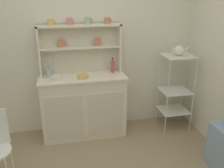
# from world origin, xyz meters

# --- Properties ---
(wall_back) EXTENTS (3.84, 0.05, 2.50)m
(wall_back) POSITION_xyz_m (0.00, 1.62, 1.25)
(wall_back) COLOR silver
(wall_back) RESTS_ON ground
(hutch_cabinet) EXTENTS (1.16, 0.45, 0.87)m
(hutch_cabinet) POSITION_xyz_m (-0.05, 1.37, 0.45)
(hutch_cabinet) COLOR silver
(hutch_cabinet) RESTS_ON ground
(hutch_shelf_unit) EXTENTS (1.08, 0.18, 0.66)m
(hutch_shelf_unit) POSITION_xyz_m (-0.05, 1.53, 1.26)
(hutch_shelf_unit) COLOR beige
(hutch_shelf_unit) RESTS_ON hutch_cabinet
(bakers_rack) EXTENTS (0.41, 0.37, 1.11)m
(bakers_rack) POSITION_xyz_m (1.27, 1.29, 0.67)
(bakers_rack) COLOR silver
(bakers_rack) RESTS_ON ground
(cup_gold_0) EXTENTS (0.10, 0.08, 0.08)m
(cup_gold_0) POSITION_xyz_m (-0.40, 1.49, 1.57)
(cup_gold_0) COLOR #DBB760
(cup_gold_0) RESTS_ON hutch_shelf_unit
(cup_rose_1) EXTENTS (0.09, 0.08, 0.09)m
(cup_rose_1) POSITION_xyz_m (-0.17, 1.49, 1.58)
(cup_rose_1) COLOR #D17A84
(cup_rose_1) RESTS_ON hutch_shelf_unit
(cup_sage_2) EXTENTS (0.10, 0.08, 0.09)m
(cup_sage_2) POSITION_xyz_m (0.07, 1.49, 1.58)
(cup_sage_2) COLOR #9EB78E
(cup_sage_2) RESTS_ON hutch_shelf_unit
(cup_terracotta_3) EXTENTS (0.09, 0.08, 0.08)m
(cup_terracotta_3) POSITION_xyz_m (0.32, 1.49, 1.57)
(cup_terracotta_3) COLOR #C67556
(cup_terracotta_3) RESTS_ON hutch_shelf_unit
(bowl_mixing_large) EXTENTS (0.14, 0.14, 0.05)m
(bowl_mixing_large) POSITION_xyz_m (-0.38, 1.29, 0.90)
(bowl_mixing_large) COLOR silver
(bowl_mixing_large) RESTS_ON hutch_cabinet
(bowl_floral_medium) EXTENTS (0.14, 0.14, 0.05)m
(bowl_floral_medium) POSITION_xyz_m (-0.05, 1.29, 0.90)
(bowl_floral_medium) COLOR #DBB760
(bowl_floral_medium) RESTS_ON hutch_cabinet
(jam_bottle) EXTENTS (0.05, 0.05, 0.21)m
(jam_bottle) POSITION_xyz_m (0.38, 1.45, 0.96)
(jam_bottle) COLOR #B74C47
(jam_bottle) RESTS_ON hutch_cabinet
(utensil_jar) EXTENTS (0.08, 0.08, 0.25)m
(utensil_jar) POSITION_xyz_m (-0.47, 1.45, 0.93)
(utensil_jar) COLOR #B2B7C6
(utensil_jar) RESTS_ON hutch_cabinet
(porcelain_teapot) EXTENTS (0.23, 0.14, 0.16)m
(porcelain_teapot) POSITION_xyz_m (1.27, 1.29, 1.18)
(porcelain_teapot) COLOR white
(porcelain_teapot) RESTS_ON bakers_rack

